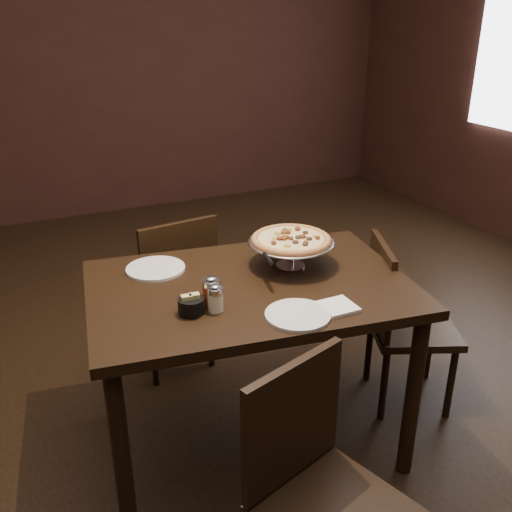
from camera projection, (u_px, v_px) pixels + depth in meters
name	position (u px, v px, depth m)	size (l,w,h in m)	color
room	(267.00, 130.00, 2.06)	(6.04, 7.04, 2.84)	black
dining_table	(250.00, 307.00, 2.32)	(1.38, 1.03, 0.80)	black
pizza_stand	(291.00, 240.00, 2.38)	(0.36, 0.36, 0.15)	silver
parmesan_shaker	(215.00, 299.00, 2.06)	(0.06, 0.06, 0.10)	beige
pepper_flake_shaker	(211.00, 292.00, 2.09)	(0.07, 0.07, 0.12)	maroon
packet_caddy	(191.00, 305.00, 2.05)	(0.10, 0.10, 0.08)	black
napkin_stack	(338.00, 307.00, 2.09)	(0.13, 0.13, 0.01)	white
plate_left	(156.00, 269.00, 2.40)	(0.25, 0.25, 0.01)	silver
plate_near	(298.00, 315.00, 2.03)	(0.24, 0.24, 0.01)	silver
serving_spatula	(268.00, 259.00, 2.21)	(0.12, 0.12, 0.02)	silver
chair_far	(172.00, 288.00, 2.95)	(0.45, 0.45, 0.87)	black
chair_near	(318.00, 486.00, 1.74)	(0.50, 0.50, 0.86)	black
chair_side	(400.00, 318.00, 2.70)	(0.51, 0.51, 0.84)	black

